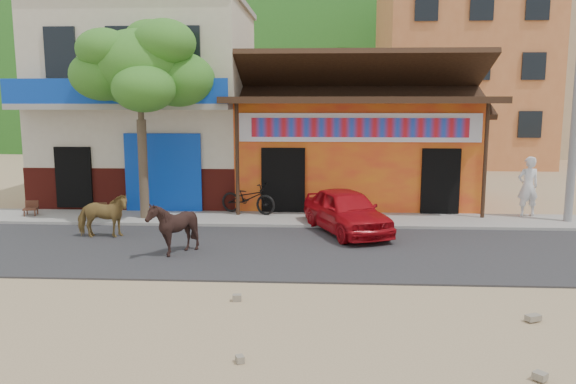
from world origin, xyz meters
name	(u,v)px	position (x,y,z in m)	size (l,w,h in m)	color
ground	(281,283)	(0.00, 0.00, 0.00)	(120.00, 120.00, 0.00)	#9E825B
road	(288,250)	(0.00, 2.50, 0.02)	(60.00, 5.00, 0.04)	#28282B
sidewalk	(294,220)	(0.00, 6.00, 0.06)	(60.00, 2.00, 0.12)	gray
dance_club	(353,152)	(2.00, 10.00, 1.80)	(8.00, 6.00, 3.60)	orange
cafe_building	(152,106)	(-5.50, 10.00, 3.50)	(7.00, 6.00, 7.00)	beige
apartment_front	(458,63)	(9.00, 24.00, 6.00)	(9.00, 9.00, 12.00)	#CC723F
apartment_rear	(567,83)	(18.00, 30.00, 5.00)	(8.00, 8.00, 10.00)	tan
hillside	(315,43)	(0.00, 70.00, 12.00)	(100.00, 40.00, 24.00)	#194C14
tree	(141,120)	(-4.60, 5.80, 3.12)	(3.00, 3.00, 6.00)	#2D721E
cow_tan	(103,216)	(-5.01, 3.49, 0.64)	(0.64, 1.41, 1.19)	olive
cow_dark	(173,228)	(-2.69, 1.89, 0.70)	(1.06, 1.19, 1.31)	black
red_car	(346,211)	(1.52, 4.45, 0.66)	(1.45, 3.61, 1.23)	#B50C16
scooter	(248,198)	(-1.50, 6.62, 0.62)	(0.66, 1.91, 1.00)	black
pedestrian	(528,186)	(7.23, 6.70, 1.05)	(0.68, 0.45, 1.87)	white
cafe_chair_left	(99,204)	(-6.00, 5.75, 0.53)	(0.38, 0.38, 0.82)	#4C3119
cafe_chair_right	(30,202)	(-8.29, 5.93, 0.54)	(0.39, 0.39, 0.84)	#4B2819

